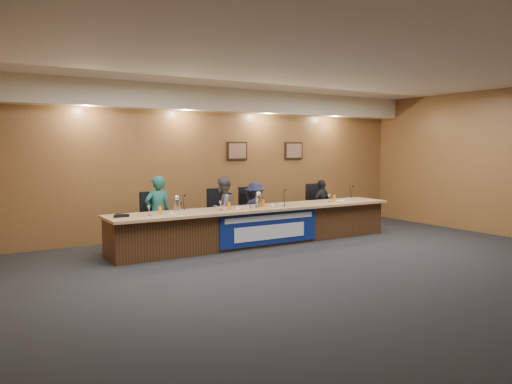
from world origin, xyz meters
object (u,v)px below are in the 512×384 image
at_px(dais_body, 259,226).
at_px(carafe_left, 177,206).
at_px(panelist_b, 223,209).
at_px(office_chair_c, 253,215).
at_px(banner, 270,228).
at_px(carafe_mid, 258,201).
at_px(speakerphone, 120,216).
at_px(panelist_c, 255,210).
at_px(office_chair_b, 221,218).
at_px(office_chair_d, 319,209).
at_px(panelist_d, 322,205).
at_px(office_chair_a, 156,223).
at_px(panelist_a, 158,212).

bearing_deg(dais_body, carafe_left, 178.97).
relative_size(panelist_b, carafe_left, 5.43).
bearing_deg(office_chair_c, banner, -105.02).
xyz_separation_m(office_chair_c, carafe_mid, (-0.31, -0.74, 0.39)).
xyz_separation_m(banner, panelist_b, (-0.48, 1.03, 0.29)).
distance_m(dais_body, speakerphone, 2.82).
distance_m(panelist_c, office_chair_c, 0.15).
relative_size(office_chair_b, carafe_left, 1.96).
relative_size(panelist_b, office_chair_d, 2.77).
height_order(banner, office_chair_d, banner).
bearing_deg(panelist_d, office_chair_c, -19.44).
relative_size(dais_body, panelist_d, 5.06).
height_order(office_chair_a, carafe_left, carafe_left).
bearing_deg(carafe_mid, panelist_a, 161.15).
height_order(panelist_a, office_chair_c, panelist_a).
bearing_deg(banner, office_chair_a, 149.14).
distance_m(panelist_a, carafe_left, 0.62).
bearing_deg(banner, panelist_b, 115.24).
xyz_separation_m(dais_body, panelist_b, (-0.48, 0.61, 0.32)).
relative_size(panelist_a, panelist_d, 1.18).
bearing_deg(panelist_c, office_chair_a, 17.31).
bearing_deg(carafe_mid, panelist_b, 125.97).
distance_m(panelist_a, office_chair_a, 0.24).
bearing_deg(dais_body, carafe_mid, -132.80).
relative_size(dais_body, carafe_mid, 25.12).
height_order(banner, carafe_mid, carafe_mid).
relative_size(office_chair_d, carafe_mid, 2.01).
distance_m(panelist_a, carafe_mid, 1.98).
bearing_deg(office_chair_a, office_chair_c, -9.58).
distance_m(dais_body, carafe_mid, 0.52).
height_order(dais_body, office_chair_b, dais_body).
bearing_deg(office_chair_a, office_chair_d, -9.58).
height_order(banner, panelist_d, panelist_d).
distance_m(banner, office_chair_d, 2.40).
relative_size(panelist_d, office_chair_b, 2.47).
bearing_deg(speakerphone, carafe_left, 2.67).
xyz_separation_m(panelist_b, office_chair_d, (2.60, 0.10, -0.19)).
xyz_separation_m(panelist_d, office_chair_b, (-2.60, 0.10, -0.11)).
bearing_deg(office_chair_c, carafe_mid, -113.59).
height_order(office_chair_c, carafe_mid, carafe_mid).
xyz_separation_m(panelist_a, carafe_left, (0.14, -0.58, 0.18)).
bearing_deg(speakerphone, panelist_c, 11.54).
height_order(panelist_d, office_chair_a, panelist_d).
height_order(office_chair_b, carafe_left, carafe_left).
relative_size(dais_body, office_chair_a, 12.50).
bearing_deg(carafe_left, panelist_d, 8.56).
distance_m(panelist_a, office_chair_d, 4.01).
bearing_deg(carafe_left, office_chair_a, 101.99).
bearing_deg(office_chair_a, dais_body, -30.27).
bearing_deg(panelist_c, office_chair_c, -70.06).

